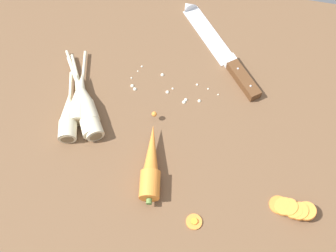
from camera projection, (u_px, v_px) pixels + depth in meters
ground_plane at (170, 126)px, 94.92cm from camera, size 120.00×90.00×4.00cm
chefs_knife at (217, 45)px, 103.05cm from camera, size 24.49×29.07×4.18cm
whole_carrot at (151, 163)px, 85.92cm from camera, size 7.01×20.78×4.20cm
parsnip_front at (86, 108)px, 92.58cm from camera, size 15.28×21.18×4.00cm
parsnip_mid_left at (68, 116)px, 91.64cm from camera, size 7.50×18.37×4.00cm
parsnip_mid_right at (83, 96)px, 94.09cm from camera, size 14.19×19.66×4.00cm
parsnip_back at (80, 97)px, 94.04cm from camera, size 7.05×20.42×4.00cm
parsnip_outer at (85, 106)px, 92.81cm from camera, size 13.81×21.82×4.00cm
carrot_slice_stack at (292, 208)px, 82.43cm from camera, size 9.12×4.68×2.99cm
carrot_slice_stray_near at (194, 221)px, 81.75cm from camera, size 3.24×3.24×0.70cm
mince_crumbs at (167, 89)px, 96.91cm from camera, size 21.61×8.69×0.89cm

